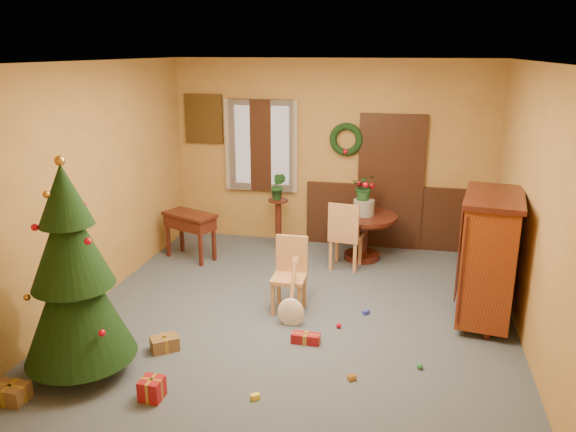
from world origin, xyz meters
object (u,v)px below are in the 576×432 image
(dining_table, at_px, (363,228))
(sideboard, at_px, (489,255))
(christmas_tree, at_px, (73,276))
(writing_desk, at_px, (190,224))
(chair_near, at_px, (290,271))

(dining_table, relative_size, sideboard, 0.66)
(dining_table, height_order, sideboard, sideboard)
(sideboard, bearing_deg, dining_table, 132.55)
(christmas_tree, distance_m, sideboard, 4.40)
(dining_table, height_order, christmas_tree, christmas_tree)
(dining_table, height_order, writing_desk, writing_desk)
(christmas_tree, xyz_separation_m, sideboard, (3.92, 2.00, -0.21))
(dining_table, bearing_deg, chair_near, -110.53)
(chair_near, xyz_separation_m, christmas_tree, (-1.67, -1.81, 0.54))
(christmas_tree, bearing_deg, writing_desk, 92.54)
(writing_desk, relative_size, sideboard, 0.59)
(writing_desk, bearing_deg, chair_near, -36.63)
(chair_near, relative_size, writing_desk, 1.01)
(sideboard, bearing_deg, writing_desk, 164.15)
(dining_table, distance_m, christmas_tree, 4.42)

